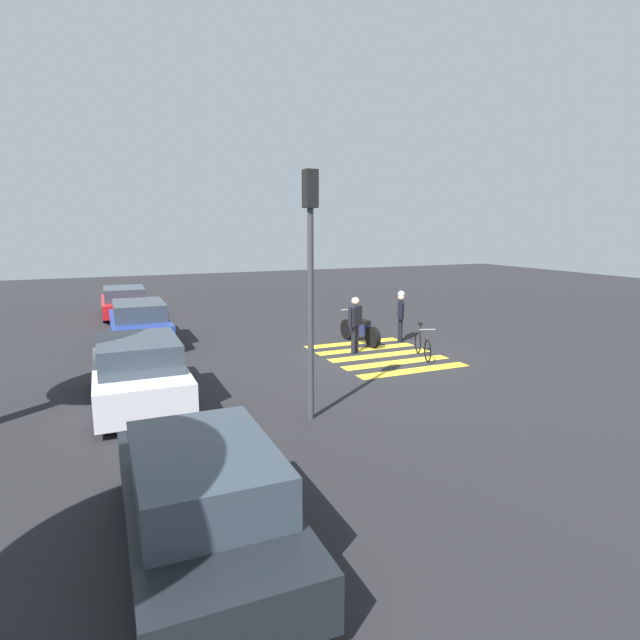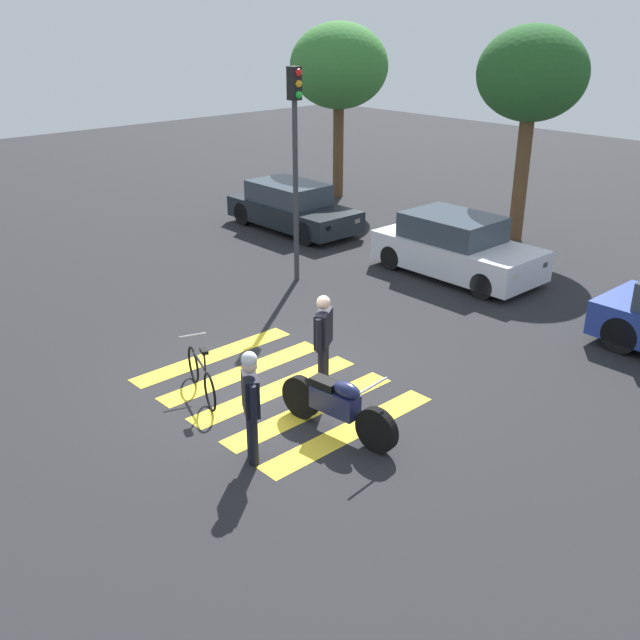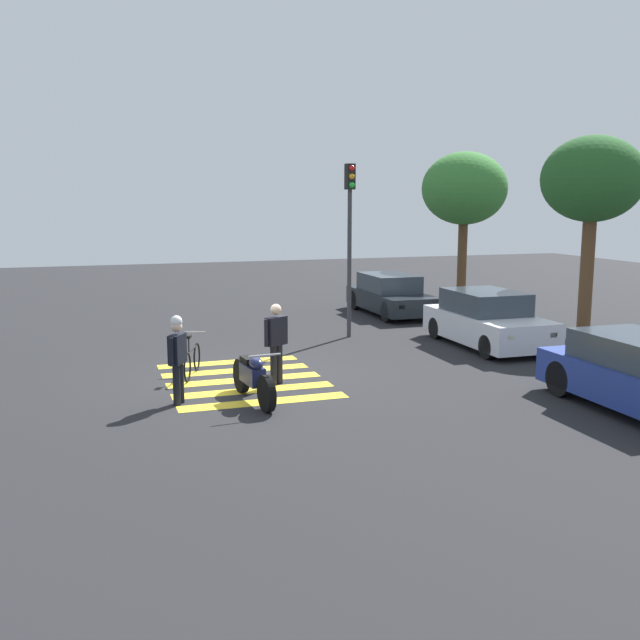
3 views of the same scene
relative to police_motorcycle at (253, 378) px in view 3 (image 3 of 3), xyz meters
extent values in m
plane|color=#232326|center=(-1.69, 0.19, -0.47)|extent=(60.00, 60.00, 0.00)
cylinder|color=black|center=(0.75, 0.08, -0.13)|extent=(0.70, 0.21, 0.69)
cylinder|color=black|center=(-0.73, -0.08, -0.13)|extent=(0.70, 0.21, 0.69)
cube|color=#1E234C|center=(-0.04, 0.00, 0.05)|extent=(0.82, 0.36, 0.36)
ellipsoid|color=#1E234C|center=(0.19, 0.02, 0.32)|extent=(0.50, 0.29, 0.24)
cube|color=black|center=(-0.24, -0.03, 0.29)|extent=(0.46, 0.28, 0.12)
cylinder|color=#A5A5AD|center=(0.67, 0.07, 0.57)|extent=(0.10, 0.62, 0.04)
torus|color=black|center=(-2.88, -0.65, -0.15)|extent=(0.62, 0.25, 0.65)
torus|color=black|center=(-1.88, -1.01, -0.15)|extent=(0.62, 0.25, 0.65)
cylinder|color=black|center=(-2.38, -0.83, 0.13)|extent=(0.79, 0.31, 0.04)
cylinder|color=black|center=(-2.08, -0.93, 0.30)|extent=(0.04, 0.04, 0.34)
cube|color=black|center=(-2.08, -0.93, 0.48)|extent=(0.22, 0.16, 0.06)
cylinder|color=#99999E|center=(-2.78, -0.69, 0.45)|extent=(0.18, 0.44, 0.03)
cylinder|color=black|center=(-0.20, -1.44, -0.08)|extent=(0.14, 0.14, 0.80)
cylinder|color=black|center=(-0.35, -1.35, -0.08)|extent=(0.14, 0.14, 0.80)
cube|color=black|center=(-0.28, -1.39, 0.60)|extent=(0.50, 0.41, 0.56)
sphere|color=beige|center=(-0.28, -1.39, 1.03)|extent=(0.22, 0.22, 0.22)
cylinder|color=black|center=(-0.03, -1.54, 0.60)|extent=(0.09, 0.09, 0.54)
cylinder|color=black|center=(-0.52, -1.25, 0.60)|extent=(0.09, 0.09, 0.54)
sphere|color=white|center=(-0.28, -1.39, 1.13)|extent=(0.23, 0.23, 0.23)
cylinder|color=black|center=(-1.16, 0.84, -0.05)|extent=(0.14, 0.14, 0.85)
cylinder|color=black|center=(-1.07, 0.68, -0.05)|extent=(0.14, 0.14, 0.85)
cube|color=black|center=(-1.11, 0.76, 0.68)|extent=(0.43, 0.53, 0.60)
sphere|color=beige|center=(-1.11, 0.76, 1.13)|extent=(0.23, 0.23, 0.23)
cylinder|color=black|center=(-1.27, 1.01, 0.68)|extent=(0.09, 0.09, 0.57)
cylinder|color=black|center=(-0.96, 0.51, 0.68)|extent=(0.09, 0.09, 0.57)
cube|color=yellow|center=(-3.49, 0.19, -0.47)|extent=(0.45, 3.35, 0.01)
cube|color=yellow|center=(-2.59, 0.19, -0.47)|extent=(0.45, 3.35, 0.01)
cube|color=yellow|center=(-1.69, 0.19, -0.47)|extent=(0.45, 3.35, 0.01)
cube|color=yellow|center=(-0.79, 0.19, -0.47)|extent=(0.45, 3.35, 0.01)
cube|color=yellow|center=(0.11, 0.19, -0.47)|extent=(0.45, 3.35, 0.01)
cylinder|color=black|center=(-7.53, 7.64, -0.13)|extent=(0.68, 0.23, 0.68)
cylinder|color=black|center=(-7.54, 6.13, -0.13)|extent=(0.68, 0.23, 0.68)
cylinder|color=black|center=(-10.39, 7.66, -0.13)|extent=(0.68, 0.23, 0.68)
cylinder|color=black|center=(-10.40, 6.16, -0.13)|extent=(0.68, 0.23, 0.68)
cube|color=black|center=(-8.97, 6.90, 0.01)|extent=(4.22, 1.76, 0.60)
cube|color=#333D47|center=(-9.18, 6.90, 0.60)|extent=(2.28, 1.54, 0.58)
cube|color=#F2EDCC|center=(-6.90, 7.43, 0.10)|extent=(0.08, 0.20, 0.12)
cube|color=#F2EDCC|center=(-6.91, 6.33, 0.10)|extent=(0.08, 0.20, 0.12)
cylinder|color=black|center=(-1.83, 7.95, -0.17)|extent=(0.60, 0.23, 0.60)
cylinder|color=black|center=(-1.84, 6.32, -0.17)|extent=(0.60, 0.23, 0.60)
cylinder|color=black|center=(-4.57, 7.97, -0.17)|extent=(0.60, 0.23, 0.60)
cylinder|color=black|center=(-4.59, 6.35, -0.17)|extent=(0.60, 0.23, 0.60)
cube|color=silver|center=(-3.21, 7.15, 0.05)|extent=(4.06, 1.88, 0.72)
cube|color=#333D47|center=(-3.41, 7.15, 0.70)|extent=(2.20, 1.64, 0.58)
cube|color=#F2EDCC|center=(-1.22, 7.72, 0.16)|extent=(0.08, 0.20, 0.12)
cube|color=#F2EDCC|center=(-1.23, 6.54, 0.16)|extent=(0.08, 0.20, 0.12)
cylinder|color=black|center=(1.57, 7.43, -0.12)|extent=(0.72, 0.23, 0.71)
cylinder|color=black|center=(1.56, 5.88, -0.12)|extent=(0.72, 0.23, 0.71)
cylinder|color=#38383D|center=(-5.61, 4.09, 1.60)|extent=(0.12, 0.12, 4.15)
cube|color=black|center=(-5.61, 4.09, 4.02)|extent=(0.25, 0.25, 0.70)
sphere|color=red|center=(-5.48, 4.10, 4.25)|extent=(0.16, 0.16, 0.16)
sphere|color=orange|center=(-5.48, 4.10, 4.02)|extent=(0.16, 0.16, 0.16)
sphere|color=green|center=(-5.48, 4.10, 3.79)|extent=(0.16, 0.16, 0.16)
cylinder|color=brown|center=(-11.13, 10.82, 1.08)|extent=(0.36, 0.36, 3.10)
ellipsoid|color=#387A33|center=(-11.13, 10.82, 3.83)|extent=(3.22, 3.22, 2.73)
cylinder|color=brown|center=(-3.96, 10.82, 1.21)|extent=(0.39, 0.39, 3.38)
ellipsoid|color=#235623|center=(-3.96, 10.82, 3.98)|extent=(2.87, 2.87, 2.44)
camera|label=1|loc=(-14.69, 7.88, 3.32)|focal=28.89mm
camera|label=2|loc=(6.82, -6.67, 5.43)|focal=40.82mm
camera|label=3|loc=(13.04, -2.97, 3.37)|focal=39.85mm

